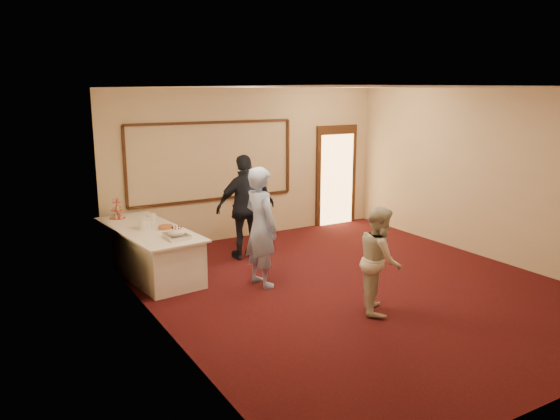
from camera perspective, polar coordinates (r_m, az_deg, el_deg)
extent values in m
plane|color=black|center=(8.55, 7.68, -7.93)|extent=(7.00, 7.00, 0.00)
cube|color=beige|center=(11.08, -3.26, 4.87)|extent=(6.00, 0.04, 3.00)
cube|color=beige|center=(6.76, -12.49, -0.37)|extent=(0.04, 7.00, 3.00)
cube|color=beige|center=(10.26, 21.32, 3.42)|extent=(0.04, 7.00, 3.00)
cube|color=white|center=(8.02, 8.31, 12.59)|extent=(6.00, 7.00, 0.04)
cube|color=#362310|center=(10.83, -6.92, 1.13)|extent=(3.40, 0.04, 0.05)
cube|color=#362310|center=(10.64, -7.14, 9.08)|extent=(3.40, 0.04, 0.05)
cube|color=#362310|center=(10.16, -15.89, 4.29)|extent=(0.05, 0.04, 1.50)
cube|color=#362310|center=(11.48, 0.82, 5.66)|extent=(0.05, 0.04, 1.50)
cube|color=#362310|center=(12.22, 5.88, 3.65)|extent=(1.05, 0.06, 2.20)
cube|color=#FFBF66|center=(12.21, 5.95, 3.17)|extent=(0.85, 0.02, 2.00)
cube|color=white|center=(9.20, -13.50, -4.27)|extent=(1.10, 2.43, 0.74)
cube|color=white|center=(9.10, -13.62, -1.95)|extent=(1.22, 2.57, 0.03)
cube|color=#B5B9BD|center=(8.39, -10.75, -2.79)|extent=(0.33, 0.42, 0.04)
ellipsoid|color=white|center=(8.37, -10.77, -2.28)|extent=(0.26, 0.26, 0.12)
cube|color=silver|center=(8.53, -10.48, -2.39)|extent=(0.15, 0.27, 0.01)
cylinder|color=#C6403E|center=(9.87, -16.67, 0.16)|extent=(0.02, 0.02, 0.36)
cylinder|color=#C6403E|center=(9.91, -16.61, -0.82)|extent=(0.27, 0.27, 0.01)
cylinder|color=#C6403E|center=(9.87, -16.66, -0.01)|extent=(0.21, 0.21, 0.01)
cylinder|color=#C6403E|center=(9.85, -16.71, 0.80)|extent=(0.14, 0.14, 0.01)
cylinder|color=white|center=(9.04, -13.92, -1.43)|extent=(0.19, 0.19, 0.16)
cylinder|color=white|center=(9.02, -13.95, -0.92)|extent=(0.20, 0.20, 0.01)
cylinder|color=white|center=(9.45, -13.37, -0.87)|extent=(0.17, 0.17, 0.14)
cylinder|color=white|center=(9.44, -13.39, -0.44)|extent=(0.17, 0.17, 0.01)
cylinder|color=white|center=(8.97, -11.84, -1.93)|extent=(0.28, 0.28, 0.01)
cylinder|color=#965526|center=(8.96, -11.85, -1.76)|extent=(0.24, 0.24, 0.04)
imported|color=#97B7F9|center=(8.29, -2.01, -1.78)|extent=(0.52, 0.72, 1.85)
imported|color=silver|center=(7.50, 10.38, -5.11)|extent=(0.85, 0.89, 1.46)
imported|color=black|center=(9.66, -3.60, 0.30)|extent=(1.12, 0.52, 1.86)
cube|color=white|center=(9.42, -2.50, 3.07)|extent=(0.07, 0.04, 0.05)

